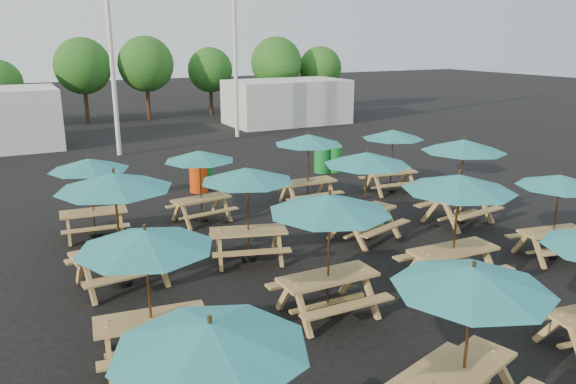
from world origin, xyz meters
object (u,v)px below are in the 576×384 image
picnic_unit_7 (200,159)px  picnic_unit_13 (560,185)px  waste_bin_2 (204,173)px  picnic_unit_0 (211,346)px  waste_bin_1 (198,178)px  picnic_unit_11 (308,143)px  picnic_unit_3 (89,168)px  waste_bin_3 (322,160)px  picnic_unit_4 (472,286)px  waste_bin_4 (334,159)px  picnic_unit_5 (330,210)px  picnic_unit_10 (367,163)px  picnic_unit_6 (247,179)px  picnic_unit_15 (393,137)px  picnic_unit_14 (463,150)px  waste_bin_0 (105,187)px  picnic_unit_2 (115,187)px  picnic_unit_9 (459,188)px  picnic_unit_1 (146,246)px

picnic_unit_7 → picnic_unit_13: 9.15m
waste_bin_2 → picnic_unit_7: bearing=-110.3°
picnic_unit_0 → waste_bin_1: (4.11, 12.75, -1.49)m
picnic_unit_11 → picnic_unit_13: size_ratio=0.98×
picnic_unit_3 → waste_bin_3: picnic_unit_3 is taller
picnic_unit_4 → waste_bin_3: (5.72, 13.40, -1.47)m
picnic_unit_7 → picnic_unit_11: size_ratio=1.00×
picnic_unit_0 → waste_bin_4: bearing=34.1°
picnic_unit_5 → picnic_unit_11: bearing=63.4°
picnic_unit_10 → waste_bin_4: size_ratio=2.84×
picnic_unit_6 → picnic_unit_7: size_ratio=1.20×
picnic_unit_5 → waste_bin_1: 9.68m
picnic_unit_10 → picnic_unit_15: 4.82m
picnic_unit_13 → picnic_unit_14: size_ratio=0.88×
waste_bin_0 → waste_bin_4: (8.69, 0.16, 0.00)m
picnic_unit_2 → picnic_unit_13: bearing=-24.7°
picnic_unit_2 → picnic_unit_3: picnic_unit_2 is taller
waste_bin_0 → waste_bin_2: (3.41, 0.32, 0.00)m
picnic_unit_5 → picnic_unit_14: 6.80m
picnic_unit_3 → waste_bin_3: 9.79m
picnic_unit_11 → picnic_unit_15: picnic_unit_11 is taller
picnic_unit_0 → picnic_unit_9: picnic_unit_9 is taller
picnic_unit_13 → picnic_unit_9: bearing=-169.0°
picnic_unit_1 → picnic_unit_14: (9.45, 2.98, 0.12)m
picnic_unit_2 → picnic_unit_3: bearing=84.0°
picnic_unit_10 → picnic_unit_11: (0.27, 3.47, -0.08)m
waste_bin_4 → picnic_unit_15: bearing=-88.4°
picnic_unit_0 → picnic_unit_6: (3.18, 6.39, -0.00)m
picnic_unit_3 → picnic_unit_9: 9.07m
picnic_unit_3 → picnic_unit_6: (2.95, -3.36, 0.12)m
picnic_unit_4 → picnic_unit_6: bearing=77.2°
picnic_unit_6 → picnic_unit_9: picnic_unit_9 is taller
picnic_unit_2 → picnic_unit_5: size_ratio=1.09×
picnic_unit_11 → waste_bin_0: (-5.62, 3.20, -1.46)m
picnic_unit_1 → picnic_unit_9: 6.38m
picnic_unit_4 → picnic_unit_13: picnic_unit_4 is taller
picnic_unit_13 → picnic_unit_6: bearing=164.2°
picnic_unit_3 → picnic_unit_14: (9.32, -3.55, 0.25)m
picnic_unit_2 → picnic_unit_14: (9.31, -0.16, -0.06)m
picnic_unit_2 → picnic_unit_4: bearing=-69.2°
waste_bin_3 → picnic_unit_6: bearing=-131.6°
picnic_unit_2 → picnic_unit_4: 7.29m
picnic_unit_9 → picnic_unit_14: 4.31m
picnic_unit_2 → picnic_unit_11: picnic_unit_2 is taller
picnic_unit_1 → waste_bin_4: 13.97m
picnic_unit_2 → waste_bin_3: bearing=31.2°
waste_bin_4 → picnic_unit_9: bearing=-108.3°
picnic_unit_11 → waste_bin_2: 4.39m
waste_bin_4 → picnic_unit_6: bearing=-134.2°
picnic_unit_13 → waste_bin_2: bearing=127.3°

